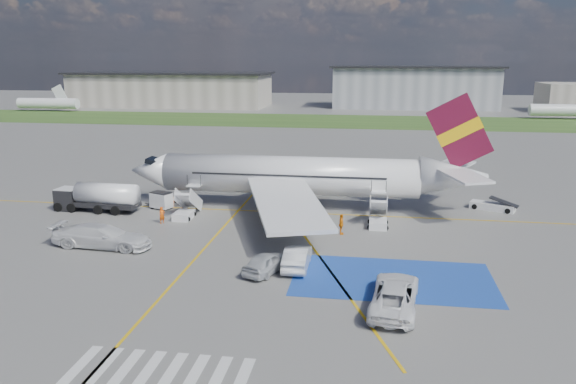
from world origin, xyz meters
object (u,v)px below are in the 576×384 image
van_white_a (395,290)px  airliner (305,176)px  belt_loader (493,207)px  car_silver_b (297,257)px  car_silver_a (267,263)px  gpu_cart (161,201)px  fuel_tanker (98,199)px  van_white_b (101,233)px

van_white_a → airliner: bearing=-63.3°
airliner → van_white_a: 24.14m
airliner → belt_loader: size_ratio=7.73×
car_silver_b → car_silver_a: bearing=31.9°
airliner → gpu_cart: bearing=-169.9°
gpu_cart → belt_loader: (33.56, 4.68, -0.45)m
fuel_tanker → gpu_cart: (5.99, 1.79, -0.43)m
gpu_cart → belt_loader: gpu_cart is taller
van_white_a → car_silver_a: bearing=-19.9°
belt_loader → gpu_cart: bearing=-148.8°
gpu_cart → car_silver_a: (13.96, -15.55, -0.04)m
van_white_a → belt_loader: bearing=-107.3°
fuel_tanker → car_silver_b: fuel_tanker is taller
fuel_tanker → van_white_b: bearing=-57.8°
van_white_a → van_white_b: 24.65m
van_white_a → van_white_b: (-23.37, 7.84, 0.13)m
gpu_cart → fuel_tanker: bearing=-140.7°
car_silver_b → fuel_tanker: bearing=-30.0°
fuel_tanker → gpu_cart: fuel_tanker is taller
airliner → car_silver_a: airliner is taller
car_silver_a → gpu_cart: bearing=-26.7°
car_silver_a → van_white_b: van_white_b is taller
van_white_b → fuel_tanker: bearing=31.7°
airliner → gpu_cart: airliner is taller
car_silver_b → van_white_b: 16.60m
belt_loader → van_white_a: size_ratio=0.81×
gpu_cart → van_white_b: van_white_b is taller
fuel_tanker → car_silver_b: (21.99, -12.47, -0.41)m
belt_loader → car_silver_b: car_silver_b is taller
car_silver_a → car_silver_b: bearing=-126.3°
fuel_tanker → van_white_a: bearing=-28.2°
belt_loader → car_silver_a: size_ratio=1.06×
airliner → belt_loader: (19.10, 2.10, -3.05)m
gpu_cart → van_white_a: (22.92, -19.91, 0.30)m
airliner → fuel_tanker: 21.02m
airliner → van_white_b: airliner is taller
car_silver_a → van_white_a: size_ratio=0.76×
belt_loader → van_white_a: 26.81m
airliner → fuel_tanker: size_ratio=4.22×
fuel_tanker → van_white_a: 34.12m
belt_loader → van_white_b: 37.92m
van_white_a → van_white_b: van_white_b is taller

